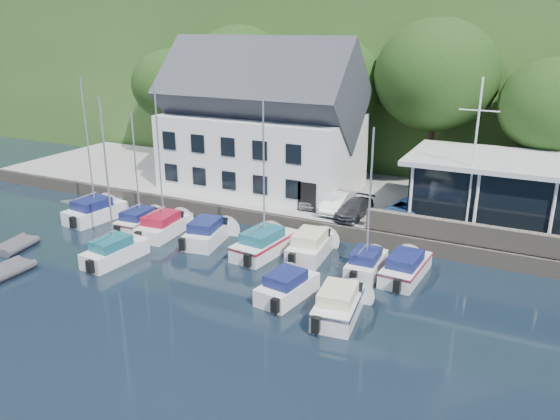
# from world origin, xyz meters

# --- Properties ---
(ground) EXTENTS (180.00, 180.00, 0.00)m
(ground) POSITION_xyz_m (0.00, 0.00, 0.00)
(ground) COLOR black
(ground) RESTS_ON ground
(quay) EXTENTS (60.00, 13.00, 1.00)m
(quay) POSITION_xyz_m (0.00, 17.50, 0.50)
(quay) COLOR #999A94
(quay) RESTS_ON ground
(quay_face) EXTENTS (60.00, 0.30, 1.00)m
(quay_face) POSITION_xyz_m (0.00, 11.00, 0.50)
(quay_face) COLOR #686053
(quay_face) RESTS_ON ground
(hillside) EXTENTS (160.00, 75.00, 16.00)m
(hillside) POSITION_xyz_m (0.00, 62.00, 8.00)
(hillside) COLOR #315921
(hillside) RESTS_ON ground
(field_patch) EXTENTS (50.00, 30.00, 0.30)m
(field_patch) POSITION_xyz_m (8.00, 70.00, 16.15)
(field_patch) COLOR #545E2F
(field_patch) RESTS_ON hillside
(harbor_building) EXTENTS (14.40, 8.20, 8.70)m
(harbor_building) POSITION_xyz_m (-7.00, 16.50, 5.35)
(harbor_building) COLOR silver
(harbor_building) RESTS_ON quay
(club_pavilion) EXTENTS (13.20, 7.20, 4.10)m
(club_pavilion) POSITION_xyz_m (11.00, 16.00, 3.05)
(club_pavilion) COLOR black
(club_pavilion) RESTS_ON quay
(seawall) EXTENTS (18.00, 0.50, 1.20)m
(seawall) POSITION_xyz_m (12.00, 11.40, 1.60)
(seawall) COLOR #686053
(seawall) RESTS_ON quay
(gangway) EXTENTS (1.20, 6.00, 1.40)m
(gangway) POSITION_xyz_m (-16.50, 9.00, 0.00)
(gangway) COLOR silver
(gangway) RESTS_ON ground
(car_silver) EXTENTS (2.04, 3.62, 1.16)m
(car_silver) POSITION_xyz_m (-1.76, 13.95, 1.58)
(car_silver) COLOR #A1A1A6
(car_silver) RESTS_ON quay
(car_white) EXTENTS (1.41, 3.94, 1.29)m
(car_white) POSITION_xyz_m (0.28, 13.48, 1.65)
(car_white) COLOR beige
(car_white) RESTS_ON quay
(car_dgrey) EXTENTS (1.86, 3.91, 1.10)m
(car_dgrey) POSITION_xyz_m (1.66, 12.92, 1.55)
(car_dgrey) COLOR #2B2B2F
(car_dgrey) RESTS_ON quay
(car_blue) EXTENTS (2.59, 4.25, 1.36)m
(car_blue) POSITION_xyz_m (4.77, 13.83, 1.68)
(car_blue) COLOR #32599A
(car_blue) RESTS_ON quay
(flagpole) EXTENTS (2.18, 0.20, 9.10)m
(flagpole) POSITION_xyz_m (8.57, 12.97, 5.55)
(flagpole) COLOR silver
(flagpole) RESTS_ON quay
(tree_0) EXTENTS (7.19, 7.19, 9.82)m
(tree_0) POSITION_xyz_m (-19.48, 22.23, 5.91)
(tree_0) COLOR black
(tree_0) RESTS_ON quay
(tree_1) EXTENTS (8.68, 8.68, 11.86)m
(tree_1) POSITION_xyz_m (-12.23, 22.29, 6.93)
(tree_1) COLOR black
(tree_1) RESTS_ON quay
(tree_2) EXTENTS (7.95, 7.95, 10.87)m
(tree_2) POSITION_xyz_m (-3.62, 22.60, 6.43)
(tree_2) COLOR black
(tree_2) RESTS_ON quay
(tree_3) EXTENTS (9.05, 9.05, 12.36)m
(tree_3) POSITION_xyz_m (4.25, 22.63, 7.18)
(tree_3) COLOR black
(tree_3) RESTS_ON quay
(tree_4) EXTENTS (7.22, 7.22, 9.87)m
(tree_4) POSITION_xyz_m (12.27, 21.72, 5.94)
(tree_4) COLOR black
(tree_4) RESTS_ON quay
(boat_r1_0) EXTENTS (2.89, 6.25, 9.54)m
(boat_r1_0) POSITION_xyz_m (-15.00, 7.09, 4.77)
(boat_r1_0) COLOR silver
(boat_r1_0) RESTS_ON ground
(boat_r1_1) EXTENTS (2.19, 5.58, 8.27)m
(boat_r1_1) POSITION_xyz_m (-11.13, 7.16, 4.14)
(boat_r1_1) COLOR silver
(boat_r1_1) RESTS_ON ground
(boat_r1_2) EXTENTS (2.54, 6.14, 8.74)m
(boat_r1_2) POSITION_xyz_m (-9.09, 7.03, 4.37)
(boat_r1_2) COLOR silver
(boat_r1_2) RESTS_ON ground
(boat_r1_3) EXTENTS (2.88, 5.87, 1.52)m
(boat_r1_3) POSITION_xyz_m (-5.79, 7.08, 0.76)
(boat_r1_3) COLOR silver
(boat_r1_3) RESTS_ON ground
(boat_r1_4) EXTENTS (2.81, 6.79, 9.34)m
(boat_r1_4) POSITION_xyz_m (-1.84, 7.10, 4.67)
(boat_r1_4) COLOR silver
(boat_r1_4) RESTS_ON ground
(boat_r1_5) EXTENTS (2.47, 6.04, 1.56)m
(boat_r1_5) POSITION_xyz_m (0.77, 7.98, 0.78)
(boat_r1_5) COLOR silver
(boat_r1_5) RESTS_ON ground
(boat_r1_6) EXTENTS (1.93, 5.02, 8.31)m
(boat_r1_6) POSITION_xyz_m (4.35, 7.18, 4.16)
(boat_r1_6) COLOR silver
(boat_r1_6) RESTS_ON ground
(boat_r1_7) EXTENTS (2.24, 6.05, 1.40)m
(boat_r1_7) POSITION_xyz_m (6.40, 7.58, 0.70)
(boat_r1_7) COLOR silver
(boat_r1_7) RESTS_ON ground
(boat_r2_1) EXTENTS (2.28, 5.72, 8.95)m
(boat_r2_1) POSITION_xyz_m (-8.90, 2.33, 4.48)
(boat_r2_1) COLOR silver
(boat_r2_1) RESTS_ON ground
(boat_r2_3) EXTENTS (2.56, 5.27, 1.41)m
(boat_r2_3) POSITION_xyz_m (1.76, 2.73, 0.71)
(boat_r2_3) COLOR silver
(boat_r2_3) RESTS_ON ground
(boat_r2_4) EXTENTS (2.60, 5.81, 1.51)m
(boat_r2_4) POSITION_xyz_m (4.67, 2.15, 0.75)
(boat_r2_4) COLOR silver
(boat_r2_4) RESTS_ON ground
(dinghy_0) EXTENTS (2.14, 3.04, 0.65)m
(dinghy_0) POSITION_xyz_m (-15.48, 0.99, 0.33)
(dinghy_0) COLOR #3E3D43
(dinghy_0) RESTS_ON ground
(dinghy_1) EXTENTS (1.75, 2.91, 0.68)m
(dinghy_1) POSITION_xyz_m (-12.89, -1.69, 0.34)
(dinghy_1) COLOR #3E3D43
(dinghy_1) RESTS_ON ground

